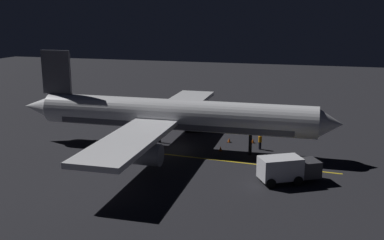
% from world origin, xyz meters
% --- Properties ---
extents(ground_plane, '(180.00, 180.00, 0.20)m').
position_xyz_m(ground_plane, '(0.00, 0.00, -0.10)').
color(ground_plane, black).
extents(apron_guide_stripe, '(1.87, 27.78, 0.01)m').
position_xyz_m(apron_guide_stripe, '(2.39, 4.00, 0.00)').
color(apron_guide_stripe, gold).
rests_on(apron_guide_stripe, ground_plane).
extents(airliner, '(34.27, 36.86, 10.78)m').
position_xyz_m(airliner, '(0.01, -0.63, 3.79)').
color(airliner, white).
rests_on(airliner, ground_plane).
extents(baggage_truck, '(4.53, 5.79, 2.41)m').
position_xyz_m(baggage_truck, '(6.87, 12.82, 1.23)').
color(baggage_truck, silver).
rests_on(baggage_truck, ground_plane).
extents(catering_truck, '(6.52, 3.51, 2.27)m').
position_xyz_m(catering_truck, '(-9.67, -0.39, 1.20)').
color(catering_truck, maroon).
rests_on(catering_truck, ground_plane).
extents(ground_crew_worker, '(0.40, 0.40, 1.74)m').
position_xyz_m(ground_crew_worker, '(-2.51, 9.24, 0.89)').
color(ground_crew_worker, black).
rests_on(ground_crew_worker, ground_plane).
extents(traffic_cone_near_left, '(0.50, 0.50, 0.55)m').
position_xyz_m(traffic_cone_near_left, '(-0.73, 5.10, 0.25)').
color(traffic_cone_near_left, '#EA590F').
rests_on(traffic_cone_near_left, ground_plane).
extents(traffic_cone_near_right, '(0.50, 0.50, 0.55)m').
position_xyz_m(traffic_cone_near_right, '(-4.82, 8.10, 0.25)').
color(traffic_cone_near_right, '#EA590F').
rests_on(traffic_cone_near_right, ground_plane).
extents(traffic_cone_under_wing, '(0.50, 0.50, 0.55)m').
position_xyz_m(traffic_cone_under_wing, '(2.94, 11.10, 0.25)').
color(traffic_cone_under_wing, '#EA590F').
rests_on(traffic_cone_under_wing, ground_plane).
extents(traffic_cone_far, '(0.50, 0.50, 0.55)m').
position_xyz_m(traffic_cone_far, '(-4.28, 5.36, 0.25)').
color(traffic_cone_far, '#EA590F').
rests_on(traffic_cone_far, ground_plane).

